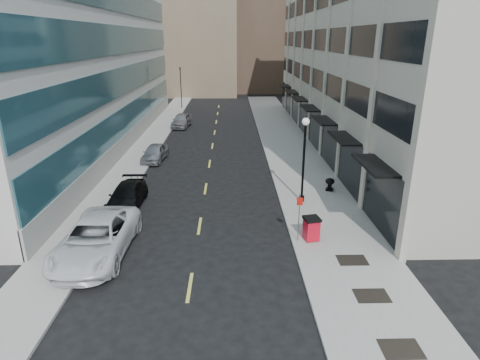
{
  "coord_description": "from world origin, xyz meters",
  "views": [
    {
      "loc": [
        1.83,
        -12.83,
        10.21
      ],
      "look_at": [
        2.33,
        8.29,
        2.67
      ],
      "focal_mm": 30.0,
      "sensor_mm": 36.0,
      "label": 1
    }
  ],
  "objects_px": {
    "car_grey_sedan": "(182,120)",
    "urn_planter": "(330,183)",
    "trash_bin": "(311,228)",
    "lamppost": "(304,153)",
    "traffic_signal": "(180,70)",
    "sign_post": "(299,212)",
    "car_white_van": "(96,238)",
    "car_silver_sedan": "(155,153)",
    "car_black_pickup": "(127,196)"
  },
  "relations": [
    {
      "from": "traffic_signal",
      "to": "lamppost",
      "type": "height_order",
      "value": "traffic_signal"
    },
    {
      "from": "sign_post",
      "to": "urn_planter",
      "type": "xyz_separation_m",
      "value": [
        3.38,
        7.28,
        -1.13
      ]
    },
    {
      "from": "trash_bin",
      "to": "sign_post",
      "type": "xyz_separation_m",
      "value": [
        -0.7,
        -0.09,
        0.97
      ]
    },
    {
      "from": "car_silver_sedan",
      "to": "sign_post",
      "type": "relative_size",
      "value": 1.63
    },
    {
      "from": "car_grey_sedan",
      "to": "trash_bin",
      "type": "height_order",
      "value": "car_grey_sedan"
    },
    {
      "from": "car_silver_sedan",
      "to": "lamppost",
      "type": "bearing_deg",
      "value": -35.93
    },
    {
      "from": "car_silver_sedan",
      "to": "sign_post",
      "type": "xyz_separation_m",
      "value": [
        10.1,
        -15.19,
        1.09
      ]
    },
    {
      "from": "traffic_signal",
      "to": "urn_planter",
      "type": "xyz_separation_m",
      "value": [
        14.18,
        -34.91,
        -5.03
      ]
    },
    {
      "from": "sign_post",
      "to": "car_grey_sedan",
      "type": "bearing_deg",
      "value": 114.09
    },
    {
      "from": "car_silver_sedan",
      "to": "trash_bin",
      "type": "relative_size",
      "value": 3.3
    },
    {
      "from": "trash_bin",
      "to": "car_silver_sedan",
      "type": "bearing_deg",
      "value": 113.75
    },
    {
      "from": "traffic_signal",
      "to": "trash_bin",
      "type": "xyz_separation_m",
      "value": [
        11.5,
        -42.1,
        -4.87
      ]
    },
    {
      "from": "traffic_signal",
      "to": "urn_planter",
      "type": "height_order",
      "value": "traffic_signal"
    },
    {
      "from": "car_silver_sedan",
      "to": "car_grey_sedan",
      "type": "relative_size",
      "value": 0.89
    },
    {
      "from": "lamppost",
      "to": "trash_bin",
      "type": "bearing_deg",
      "value": -94.4
    },
    {
      "from": "car_grey_sedan",
      "to": "trash_bin",
      "type": "distance_m",
      "value": 30.78
    },
    {
      "from": "lamppost",
      "to": "sign_post",
      "type": "distance_m",
      "value": 5.7
    },
    {
      "from": "car_grey_sedan",
      "to": "urn_planter",
      "type": "distance_m",
      "value": 25.34
    },
    {
      "from": "car_grey_sedan",
      "to": "urn_planter",
      "type": "relative_size",
      "value": 5.4
    },
    {
      "from": "car_grey_sedan",
      "to": "car_silver_sedan",
      "type": "bearing_deg",
      "value": -86.65
    },
    {
      "from": "car_white_van",
      "to": "sign_post",
      "type": "bearing_deg",
      "value": 6.71
    },
    {
      "from": "car_black_pickup",
      "to": "car_grey_sedan",
      "type": "bearing_deg",
      "value": 88.97
    },
    {
      "from": "trash_bin",
      "to": "lamppost",
      "type": "distance_m",
      "value": 5.88
    },
    {
      "from": "car_silver_sedan",
      "to": "car_grey_sedan",
      "type": "bearing_deg",
      "value": 92.27
    },
    {
      "from": "car_white_van",
      "to": "car_silver_sedan",
      "type": "xyz_separation_m",
      "value": [
        0.0,
        16.13,
        -0.2
      ]
    },
    {
      "from": "car_black_pickup",
      "to": "trash_bin",
      "type": "relative_size",
      "value": 3.76
    },
    {
      "from": "lamppost",
      "to": "urn_planter",
      "type": "relative_size",
      "value": 6.33
    },
    {
      "from": "traffic_signal",
      "to": "car_black_pickup",
      "type": "bearing_deg",
      "value": -88.92
    },
    {
      "from": "car_grey_sedan",
      "to": "lamppost",
      "type": "bearing_deg",
      "value": -59.89
    },
    {
      "from": "car_silver_sedan",
      "to": "urn_planter",
      "type": "xyz_separation_m",
      "value": [
        13.48,
        -7.91,
        -0.04
      ]
    },
    {
      "from": "car_grey_sedan",
      "to": "lamppost",
      "type": "xyz_separation_m",
      "value": [
        10.44,
        -23.84,
        2.62
      ]
    },
    {
      "from": "car_black_pickup",
      "to": "car_white_van",
      "type": "bearing_deg",
      "value": -89.23
    },
    {
      "from": "car_white_van",
      "to": "trash_bin",
      "type": "distance_m",
      "value": 10.85
    },
    {
      "from": "car_grey_sedan",
      "to": "car_black_pickup",
      "type": "bearing_deg",
      "value": -85.35
    },
    {
      "from": "trash_bin",
      "to": "car_grey_sedan",
      "type": "bearing_deg",
      "value": 97.22
    },
    {
      "from": "car_black_pickup",
      "to": "lamppost",
      "type": "bearing_deg",
      "value": 1.72
    },
    {
      "from": "car_grey_sedan",
      "to": "traffic_signal",
      "type": "bearing_deg",
      "value": 102.85
    },
    {
      "from": "traffic_signal",
      "to": "car_black_pickup",
      "type": "distance_m",
      "value": 37.37
    },
    {
      "from": "car_white_van",
      "to": "car_black_pickup",
      "type": "height_order",
      "value": "car_white_van"
    },
    {
      "from": "car_white_van",
      "to": "car_grey_sedan",
      "type": "xyz_separation_m",
      "value": [
        0.76,
        30.13,
        -0.11
      ]
    },
    {
      "from": "car_silver_sedan",
      "to": "lamppost",
      "type": "height_order",
      "value": "lamppost"
    },
    {
      "from": "car_white_van",
      "to": "trash_bin",
      "type": "relative_size",
      "value": 5.18
    },
    {
      "from": "traffic_signal",
      "to": "car_black_pickup",
      "type": "xyz_separation_m",
      "value": [
        0.7,
        -37.03,
        -5.02
      ]
    },
    {
      "from": "car_black_pickup",
      "to": "sign_post",
      "type": "bearing_deg",
      "value": -26.31
    },
    {
      "from": "car_silver_sedan",
      "to": "lamppost",
      "type": "distance_m",
      "value": 15.15
    },
    {
      "from": "car_black_pickup",
      "to": "car_silver_sedan",
      "type": "height_order",
      "value": "car_silver_sedan"
    },
    {
      "from": "car_silver_sedan",
      "to": "sign_post",
      "type": "bearing_deg",
      "value": -51.01
    },
    {
      "from": "sign_post",
      "to": "urn_planter",
      "type": "relative_size",
      "value": 2.96
    },
    {
      "from": "traffic_signal",
      "to": "lamppost",
      "type": "relative_size",
      "value": 1.25
    },
    {
      "from": "trash_bin",
      "to": "sign_post",
      "type": "height_order",
      "value": "sign_post"
    }
  ]
}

